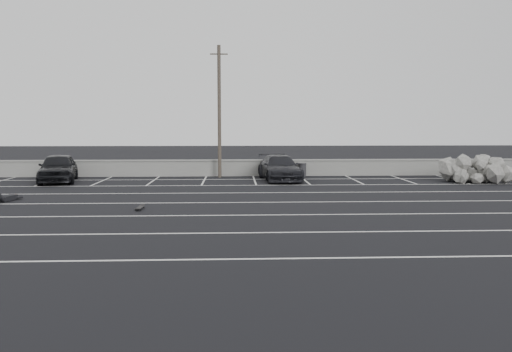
{
  "coord_description": "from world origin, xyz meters",
  "views": [
    {
      "loc": [
        -0.16,
        -18.06,
        3.32
      ],
      "look_at": [
        0.79,
        4.3,
        1.0
      ],
      "focal_mm": 35.0,
      "sensor_mm": 36.0,
      "label": 1
    }
  ],
  "objects_px": {
    "person": "(9,195)",
    "car_left": "(58,168)",
    "utility_pole": "(219,111)",
    "car_right": "(280,168)",
    "skateboard": "(140,208)",
    "riprap_pile": "(474,173)",
    "trash_bin": "(302,170)"
  },
  "relations": [
    {
      "from": "riprap_pile",
      "to": "skateboard",
      "type": "xyz_separation_m",
      "value": [
        -17.64,
        -8.85,
        -0.43
      ]
    },
    {
      "from": "car_left",
      "to": "person",
      "type": "bearing_deg",
      "value": -100.48
    },
    {
      "from": "riprap_pile",
      "to": "person",
      "type": "distance_m",
      "value": 24.61
    },
    {
      "from": "trash_bin",
      "to": "person",
      "type": "distance_m",
      "value": 17.12
    },
    {
      "from": "car_right",
      "to": "trash_bin",
      "type": "bearing_deg",
      "value": 45.34
    },
    {
      "from": "trash_bin",
      "to": "skateboard",
      "type": "bearing_deg",
      "value": -123.44
    },
    {
      "from": "utility_pole",
      "to": "skateboard",
      "type": "height_order",
      "value": "utility_pole"
    },
    {
      "from": "utility_pole",
      "to": "skateboard",
      "type": "bearing_deg",
      "value": -103.2
    },
    {
      "from": "utility_pole",
      "to": "skateboard",
      "type": "xyz_separation_m",
      "value": [
        -2.77,
        -11.82,
        -4.06
      ]
    },
    {
      "from": "car_right",
      "to": "person",
      "type": "distance_m",
      "value": 14.64
    },
    {
      "from": "riprap_pile",
      "to": "skateboard",
      "type": "bearing_deg",
      "value": -153.36
    },
    {
      "from": "trash_bin",
      "to": "skateboard",
      "type": "distance_m",
      "value": 14.57
    },
    {
      "from": "utility_pole",
      "to": "riprap_pile",
      "type": "xyz_separation_m",
      "value": [
        14.87,
        -2.97,
        -3.63
      ]
    },
    {
      "from": "person",
      "to": "utility_pole",
      "type": "bearing_deg",
      "value": 56.04
    },
    {
      "from": "riprap_pile",
      "to": "person",
      "type": "bearing_deg",
      "value": -165.29
    },
    {
      "from": "utility_pole",
      "to": "riprap_pile",
      "type": "distance_m",
      "value": 15.59
    },
    {
      "from": "car_left",
      "to": "car_right",
      "type": "xyz_separation_m",
      "value": [
        12.89,
        0.35,
        -0.08
      ]
    },
    {
      "from": "car_left",
      "to": "utility_pole",
      "type": "xyz_separation_m",
      "value": [
        9.27,
        2.06,
        3.31
      ]
    },
    {
      "from": "car_left",
      "to": "skateboard",
      "type": "relative_size",
      "value": 6.02
    },
    {
      "from": "person",
      "to": "car_left",
      "type": "bearing_deg",
      "value": 102.83
    },
    {
      "from": "riprap_pile",
      "to": "person",
      "type": "height_order",
      "value": "riprap_pile"
    },
    {
      "from": "car_right",
      "to": "riprap_pile",
      "type": "xyz_separation_m",
      "value": [
        11.25,
        -1.26,
        -0.23
      ]
    },
    {
      "from": "car_right",
      "to": "person",
      "type": "xyz_separation_m",
      "value": [
        -12.56,
        -7.51,
        -0.51
      ]
    },
    {
      "from": "car_right",
      "to": "skateboard",
      "type": "distance_m",
      "value": 11.98
    },
    {
      "from": "car_right",
      "to": "riprap_pile",
      "type": "distance_m",
      "value": 11.32
    },
    {
      "from": "utility_pole",
      "to": "car_right",
      "type": "bearing_deg",
      "value": -25.27
    },
    {
      "from": "car_left",
      "to": "utility_pole",
      "type": "bearing_deg",
      "value": -0.62
    },
    {
      "from": "trash_bin",
      "to": "person",
      "type": "bearing_deg",
      "value": -146.04
    },
    {
      "from": "car_left",
      "to": "utility_pole",
      "type": "relative_size",
      "value": 0.59
    },
    {
      "from": "trash_bin",
      "to": "person",
      "type": "relative_size",
      "value": 0.35
    },
    {
      "from": "trash_bin",
      "to": "utility_pole",
      "type": "bearing_deg",
      "value": -176.28
    },
    {
      "from": "car_right",
      "to": "trash_bin",
      "type": "distance_m",
      "value": 2.64
    }
  ]
}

